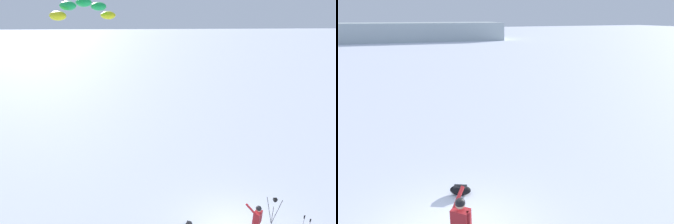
% 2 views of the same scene
% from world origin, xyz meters
% --- Properties ---
extents(snowboarder, '(0.47, 0.75, 1.69)m').
position_xyz_m(snowboarder, '(-0.06, 0.68, 1.01)').
color(snowboarder, black).
rests_on(snowboarder, ground_plane).
extents(traction_kite, '(3.50, 3.29, 1.08)m').
position_xyz_m(traction_kite, '(-6.66, -6.95, 9.21)').
color(traction_kite, yellow).
extents(camera_tripod, '(0.69, 0.62, 1.41)m').
position_xyz_m(camera_tripod, '(-0.78, 1.75, 1.00)').
color(camera_tripod, '#262628').
rests_on(camera_tripod, ground_plane).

